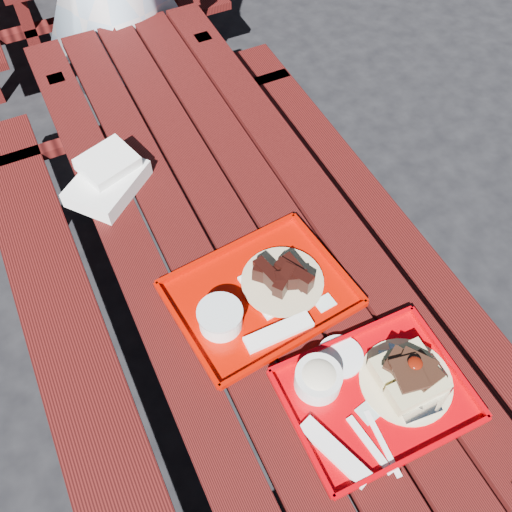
% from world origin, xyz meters
% --- Properties ---
extents(ground, '(60.00, 60.00, 0.00)m').
position_xyz_m(ground, '(0.00, 0.00, 0.00)').
color(ground, black).
rests_on(ground, ground).
extents(picnic_table_near, '(1.41, 2.40, 0.75)m').
position_xyz_m(picnic_table_near, '(-0.00, 0.00, 0.56)').
color(picnic_table_near, '#4A0F0E').
rests_on(picnic_table_near, ground).
extents(near_tray, '(0.45, 0.38, 0.14)m').
position_xyz_m(near_tray, '(0.10, -0.60, 0.78)').
color(near_tray, '#BF0007').
rests_on(near_tray, picnic_table_near).
extents(far_tray, '(0.51, 0.42, 0.08)m').
position_xyz_m(far_tray, '(-0.04, -0.25, 0.77)').
color(far_tray, '#B20B00').
rests_on(far_tray, picnic_table_near).
extents(white_cloth, '(0.30, 0.29, 0.10)m').
position_xyz_m(white_cloth, '(-0.28, 0.34, 0.79)').
color(white_cloth, white).
rests_on(white_cloth, picnic_table_near).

